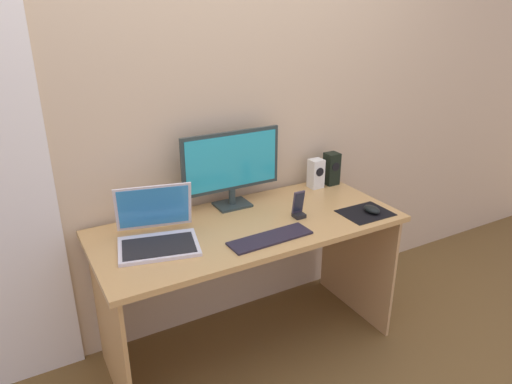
% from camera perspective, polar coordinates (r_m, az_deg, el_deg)
% --- Properties ---
extents(ground_plane, '(8.00, 8.00, 0.00)m').
position_cam_1_polar(ground_plane, '(2.71, -0.74, -18.05)').
color(ground_plane, brown).
extents(wall_back, '(6.00, 0.04, 2.50)m').
position_cam_1_polar(wall_back, '(2.46, -5.11, 10.30)').
color(wall_back, '#C9B291').
rests_on(wall_back, ground_plane).
extents(desk, '(1.50, 0.65, 0.74)m').
position_cam_1_polar(desk, '(2.37, -0.81, -7.05)').
color(desk, tan).
rests_on(desk, ground_plane).
extents(monitor, '(0.54, 0.14, 0.40)m').
position_cam_1_polar(monitor, '(2.42, -2.97, 3.22)').
color(monitor, '#273535').
rests_on(monitor, desk).
extents(speaker_right, '(0.08, 0.08, 0.19)m').
position_cam_1_polar(speaker_right, '(2.80, 9.12, 2.81)').
color(speaker_right, black).
rests_on(speaker_right, desk).
extents(speaker_near_monitor, '(0.08, 0.08, 0.17)m').
position_cam_1_polar(speaker_near_monitor, '(2.74, 7.26, 2.24)').
color(speaker_near_monitor, silver).
rests_on(speaker_near_monitor, desk).
extents(laptop, '(0.41, 0.39, 0.25)m').
position_cam_1_polar(laptop, '(2.15, -11.89, -4.85)').
color(laptop, silver).
rests_on(laptop, desk).
extents(keyboard_external, '(0.40, 0.13, 0.01)m').
position_cam_1_polar(keyboard_external, '(2.16, 1.74, -5.58)').
color(keyboard_external, '#241E2D').
rests_on(keyboard_external, desk).
extents(mousepad, '(0.25, 0.20, 0.00)m').
position_cam_1_polar(mousepad, '(2.48, 13.09, -2.47)').
color(mousepad, black).
rests_on(mousepad, desk).
extents(mouse, '(0.07, 0.10, 0.04)m').
position_cam_1_polar(mouse, '(2.48, 13.83, -2.06)').
color(mouse, black).
rests_on(mouse, mousepad).
extents(phone_in_dock, '(0.06, 0.05, 0.14)m').
position_cam_1_polar(phone_in_dock, '(2.36, 5.18, -1.94)').
color(phone_in_dock, black).
rests_on(phone_in_dock, desk).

